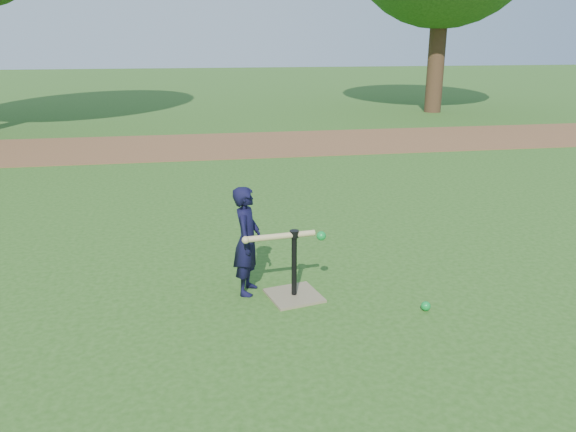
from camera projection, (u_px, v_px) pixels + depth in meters
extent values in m
plane|color=#285116|center=(307.00, 300.00, 4.86)|extent=(80.00, 80.00, 0.00)
cube|color=brown|center=(233.00, 145.00, 11.89)|extent=(24.00, 3.00, 0.01)
imported|color=black|center=(247.00, 241.00, 4.88)|extent=(0.33, 0.41, 0.97)
sphere|color=#0D8F31|center=(426.00, 306.00, 4.66)|extent=(0.08, 0.08, 0.08)
cube|color=#827352|center=(294.00, 295.00, 4.92)|extent=(0.51, 0.51, 0.02)
cylinder|color=black|center=(294.00, 265.00, 4.83)|extent=(0.05, 0.05, 0.55)
cylinder|color=black|center=(294.00, 234.00, 4.75)|extent=(0.08, 0.08, 0.06)
cylinder|color=tan|center=(281.00, 236.00, 4.71)|extent=(0.60, 0.12, 0.05)
sphere|color=tan|center=(246.00, 240.00, 4.62)|extent=(0.06, 0.06, 0.06)
sphere|color=#0D8F31|center=(321.00, 236.00, 4.70)|extent=(0.08, 0.08, 0.08)
cylinder|color=#382316|center=(437.00, 54.00, 16.70)|extent=(0.50, 0.50, 3.42)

